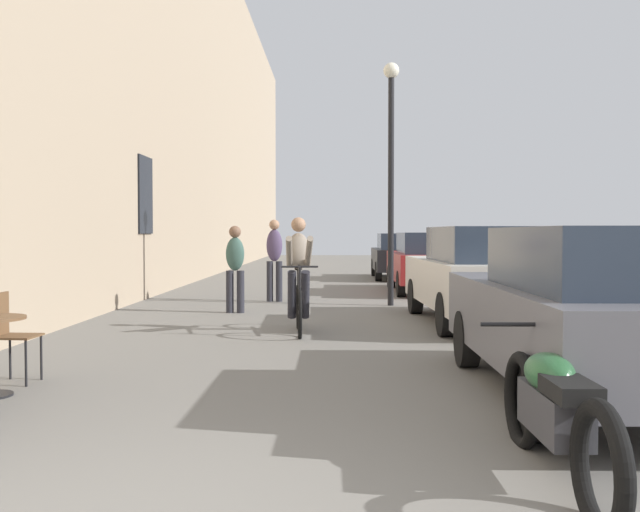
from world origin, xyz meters
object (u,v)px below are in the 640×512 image
Objects in this scene: parked_car_nearest at (591,311)px; cyclist_on_bicycle at (299,278)px; cafe_chair_mid_toward_street at (10,330)px; pedestrian_near at (235,264)px; parked_motorcycle at (555,412)px; street_lamp at (391,152)px; pedestrian_mid at (274,255)px; parked_car_third at (428,261)px; parked_car_fourth at (401,255)px; parked_car_second at (482,274)px.

cyclist_on_bicycle is at bearing 122.92° from parked_car_nearest.
pedestrian_near reaches higher than cafe_chair_mid_toward_street.
pedestrian_near is at bearing 77.64° from cafe_chair_mid_toward_street.
pedestrian_near is 0.75× the size of parked_motorcycle.
pedestrian_mid is at bearing 162.04° from street_lamp.
pedestrian_mid is 0.82× the size of parked_motorcycle.
parked_car_third is (1.18, 3.21, -2.34)m from street_lamp.
parked_car_third is 5.27m from parked_car_fourth.
parked_car_third is (5.51, 10.81, 0.25)m from cafe_chair_mid_toward_street.
cafe_chair_mid_toward_street is 9.13m from street_lamp.
pedestrian_mid reaches higher than cyclist_on_bicycle.
cyclist_on_bicycle is 12.66m from parked_car_fourth.
parked_car_second is at bearing -88.77° from parked_car_fourth.
street_lamp is at bearing -110.13° from parked_car_third.
cyclist_on_bicycle reaches higher than pedestrian_near.
pedestrian_mid is (-0.75, 4.69, 0.18)m from cyclist_on_bicycle.
parked_car_third is (-0.05, 6.22, -0.05)m from parked_car_second.
parked_car_fourth is 18.78m from parked_motorcycle.
parked_car_nearest is (1.12, -8.22, -2.32)m from street_lamp.
cyclist_on_bicycle is 0.42× the size of parked_car_third.
street_lamp is at bearing 60.31° from cafe_chair_mid_toward_street.
pedestrian_mid reaches higher than parked_motorcycle.
parked_car_third is at bearing 85.77° from parked_motorcycle.
street_lamp is at bearing -96.59° from parked_car_fourth.
cyclist_on_bicycle reaches higher than parked_car_fourth.
parked_car_fourth is (5.31, 16.08, 0.24)m from cafe_chair_mid_toward_street.
parked_car_nearest is 1.05× the size of parked_car_fourth.
pedestrian_near is 3.96m from street_lamp.
parked_car_third is at bearing 90.46° from parked_car_second.
pedestrian_near is (1.36, 6.21, 0.38)m from cafe_chair_mid_toward_street.
pedestrian_mid is 0.39× the size of parked_car_second.
parked_car_second reaches higher than parked_car_third.
street_lamp is at bearing 66.77° from cyclist_on_bicycle.
parked_car_fourth reaches higher than parked_motorcycle.
street_lamp is at bearing 25.08° from pedestrian_near.
cyclist_on_bicycle reaches higher than cafe_chair_mid_toward_street.
cyclist_on_bicycle is 0.43× the size of parked_car_fourth.
cafe_chair_mid_toward_street is at bearing -125.71° from cyclist_on_bicycle.
parked_motorcycle is (-0.80, -18.76, -0.35)m from parked_car_fourth.
street_lamp is 1.19× the size of parked_car_fourth.
street_lamp is 1.10× the size of parked_car_second.
pedestrian_mid is 8.41m from parked_car_fourth.
street_lamp is at bearing 90.99° from parked_motorcycle.
pedestrian_near is 0.33× the size of street_lamp.
parked_car_nearest is at bearing -82.24° from street_lamp.
cafe_chair_mid_toward_street is at bearing -102.79° from pedestrian_mid.
parked_car_second is 2.09× the size of parked_motorcycle.
street_lamp is 8.62m from parked_car_nearest.
parked_car_nearest reaches higher than parked_car_third.
pedestrian_mid is at bearing -113.92° from parked_car_fourth.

